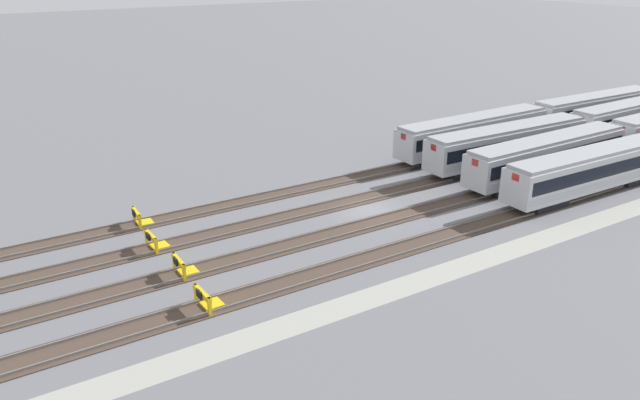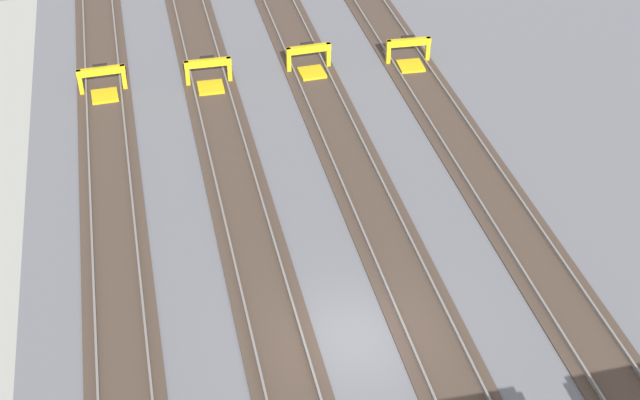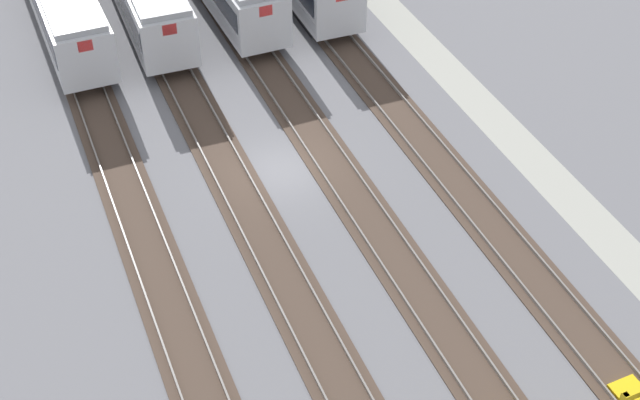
{
  "view_description": "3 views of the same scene",
  "coord_description": "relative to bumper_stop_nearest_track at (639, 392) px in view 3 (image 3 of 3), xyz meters",
  "views": [
    {
      "loc": [
        -26.88,
        -35.59,
        18.45
      ],
      "look_at": [
        -4.52,
        -0.0,
        1.8
      ],
      "focal_mm": 35.0,
      "sensor_mm": 36.0,
      "label": 1
    },
    {
      "loc": [
        17.8,
        -5.13,
        18.87
      ],
      "look_at": [
        -4.52,
        -0.0,
        1.8
      ],
      "focal_mm": 50.0,
      "sensor_mm": 36.0,
      "label": 2
    },
    {
      "loc": [
        -29.11,
        10.02,
        24.42
      ],
      "look_at": [
        -4.52,
        -0.0,
        1.8
      ],
      "focal_mm": 50.0,
      "sensor_mm": 36.0,
      "label": 3
    }
  ],
  "objects": [
    {
      "name": "rail_track_nearest",
      "position": [
        16.16,
        -0.01,
        -0.47
      ],
      "size": [
        90.0,
        2.23,
        0.21
      ],
      "color": "#47382D",
      "rests_on": "ground"
    },
    {
      "name": "bumper_stop_nearest_track",
      "position": [
        0.0,
        0.0,
        0.0
      ],
      "size": [
        1.37,
        2.01,
        1.22
      ],
      "color": "gold",
      "rests_on": "ground"
    },
    {
      "name": "service_walkway",
      "position": [
        16.16,
        -4.01,
        -0.51
      ],
      "size": [
        54.0,
        2.0,
        0.01
      ],
      "primitive_type": "cube",
      "color": "#9E9E93",
      "rests_on": "ground"
    },
    {
      "name": "ground_plane",
      "position": [
        16.16,
        6.66,
        -0.51
      ],
      "size": [
        400.0,
        400.0,
        0.0
      ],
      "primitive_type": "plane",
      "color": "slate"
    },
    {
      "name": "rail_track_far_inner",
      "position": [
        16.16,
        13.33,
        -0.47
      ],
      "size": [
        90.0,
        2.23,
        0.21
      ],
      "color": "#47382D",
      "rests_on": "ground"
    },
    {
      "name": "rail_track_middle",
      "position": [
        16.16,
        8.88,
        -0.47
      ],
      "size": [
        90.0,
        2.24,
        0.21
      ],
      "color": "#47382D",
      "rests_on": "ground"
    },
    {
      "name": "rail_track_near_inner",
      "position": [
        16.16,
        4.44,
        -0.47
      ],
      "size": [
        90.0,
        2.24,
        0.21
      ],
      "color": "#47382D",
      "rests_on": "ground"
    }
  ]
}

